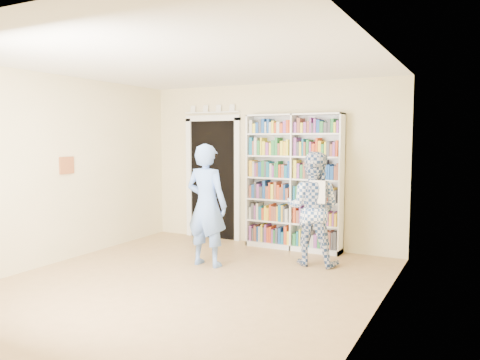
{
  "coord_description": "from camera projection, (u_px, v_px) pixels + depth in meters",
  "views": [
    {
      "loc": [
        3.18,
        -4.68,
        1.8
      ],
      "look_at": [
        0.27,
        0.9,
        1.23
      ],
      "focal_mm": 35.0,
      "sensor_mm": 36.0,
      "label": 1
    }
  ],
  "objects": [
    {
      "name": "wall_art",
      "position": [
        67.0,
        165.0,
        6.84
      ],
      "size": [
        0.03,
        0.25,
        0.25
      ],
      "primitive_type": "cube",
      "color": "brown",
      "rests_on": "wall_left"
    },
    {
      "name": "floor",
      "position": [
        187.0,
        284.0,
        5.76
      ],
      "size": [
        5.0,
        5.0,
        0.0
      ],
      "primitive_type": "plane",
      "color": "#9F7A4D",
      "rests_on": "ground"
    },
    {
      "name": "paper_sheet",
      "position": [
        317.0,
        192.0,
        6.35
      ],
      "size": [
        0.22,
        0.02,
        0.32
      ],
      "primitive_type": "cube",
      "rotation": [
        0.0,
        0.0,
        0.07
      ],
      "color": "white",
      "rests_on": "man_plaid"
    },
    {
      "name": "wall_left",
      "position": [
        55.0,
        169.0,
        6.68
      ],
      "size": [
        0.0,
        5.0,
        5.0
      ],
      "primitive_type": "plane",
      "rotation": [
        1.57,
        0.0,
        1.57
      ],
      "color": "beige",
      "rests_on": "floor"
    },
    {
      "name": "wall_back",
      "position": [
        270.0,
        165.0,
        7.85
      ],
      "size": [
        4.5,
        0.0,
        4.5
      ],
      "primitive_type": "plane",
      "rotation": [
        1.57,
        0.0,
        0.0
      ],
      "color": "beige",
      "rests_on": "floor"
    },
    {
      "name": "ceiling",
      "position": [
        185.0,
        62.0,
        5.52
      ],
      "size": [
        5.0,
        5.0,
        0.0
      ],
      "primitive_type": "plane",
      "rotation": [
        3.14,
        0.0,
        0.0
      ],
      "color": "white",
      "rests_on": "wall_back"
    },
    {
      "name": "doorway",
      "position": [
        213.0,
        173.0,
        8.35
      ],
      "size": [
        1.1,
        0.08,
        2.43
      ],
      "color": "black",
      "rests_on": "floor"
    },
    {
      "name": "bookshelf",
      "position": [
        294.0,
        182.0,
        7.51
      ],
      "size": [
        1.59,
        0.3,
        2.18
      ],
      "rotation": [
        0.0,
        0.0,
        -0.08
      ],
      "color": "white",
      "rests_on": "floor"
    },
    {
      "name": "man_blue",
      "position": [
        207.0,
        205.0,
        6.55
      ],
      "size": [
        0.64,
        0.42,
        1.72
      ],
      "primitive_type": "imported",
      "rotation": [
        0.0,
        0.0,
        3.12
      ],
      "color": "#6893E7",
      "rests_on": "floor"
    },
    {
      "name": "wall_right",
      "position": [
        376.0,
        184.0,
        4.6
      ],
      "size": [
        0.0,
        5.0,
        5.0
      ],
      "primitive_type": "plane",
      "rotation": [
        1.57,
        0.0,
        -1.57
      ],
      "color": "beige",
      "rests_on": "floor"
    },
    {
      "name": "man_plaid",
      "position": [
        313.0,
        208.0,
        6.61
      ],
      "size": [
        0.83,
        0.67,
        1.61
      ],
      "primitive_type": "imported",
      "rotation": [
        0.0,
        0.0,
        3.22
      ],
      "color": "#2B4A83",
      "rests_on": "floor"
    }
  ]
}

